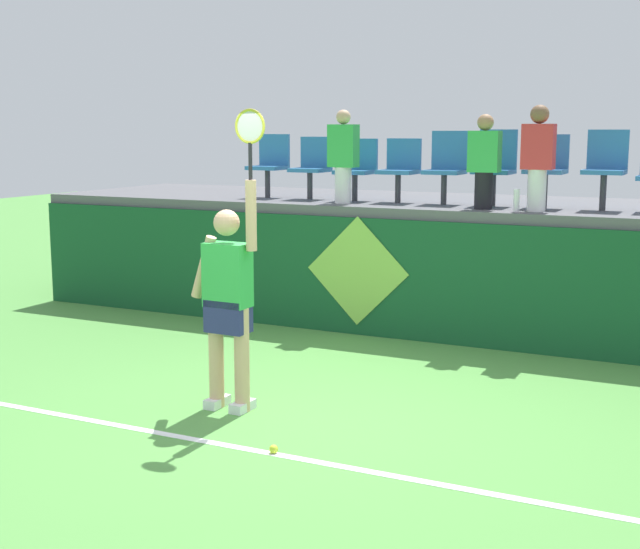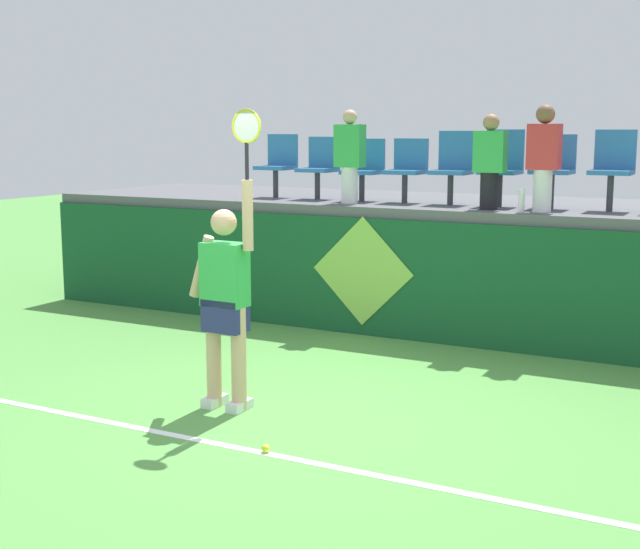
{
  "view_description": "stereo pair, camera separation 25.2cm",
  "coord_description": "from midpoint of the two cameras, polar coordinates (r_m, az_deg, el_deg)",
  "views": [
    {
      "loc": [
        3.24,
        -6.22,
        2.38
      ],
      "look_at": [
        -0.32,
        1.07,
        1.03
      ],
      "focal_mm": 49.24,
      "sensor_mm": 36.0,
      "label": 1
    },
    {
      "loc": [
        3.47,
        -6.1,
        2.38
      ],
      "look_at": [
        -0.32,
        1.07,
        1.03
      ],
      "focal_mm": 49.24,
      "sensor_mm": 36.0,
      "label": 2
    }
  ],
  "objects": [
    {
      "name": "stadium_chair_0",
      "position": [
        11.56,
        -3.88,
        7.29
      ],
      "size": [
        0.44,
        0.42,
        0.82
      ],
      "color": "#38383D",
      "rests_on": "spectator_platform"
    },
    {
      "name": "tennis_player",
      "position": [
        7.43,
        -6.93,
        -1.5
      ],
      "size": [
        0.75,
        0.27,
        2.54
      ],
      "color": "white",
      "rests_on": "ground_plane"
    },
    {
      "name": "stadium_chair_5",
      "position": [
        10.41,
        10.65,
        7.07
      ],
      "size": [
        0.44,
        0.42,
        0.88
      ],
      "color": "#38383D",
      "rests_on": "spectator_platform"
    },
    {
      "name": "stadium_chair_2",
      "position": [
        11.0,
        1.78,
        7.03
      ],
      "size": [
        0.44,
        0.42,
        0.77
      ],
      "color": "#38383D",
      "rests_on": "spectator_platform"
    },
    {
      "name": "tennis_ball",
      "position": [
        6.64,
        -4.14,
        -11.25
      ],
      "size": [
        0.07,
        0.07,
        0.07
      ],
      "primitive_type": "sphere",
      "color": "#D1E533",
      "rests_on": "ground_plane"
    },
    {
      "name": "wall_signage_mount",
      "position": [
        10.28,
        1.71,
        -3.91
      ],
      "size": [
        1.27,
        0.01,
        1.39
      ],
      "color": "#144C28",
      "rests_on": "ground_plane"
    },
    {
      "name": "stadium_chair_3",
      "position": [
        10.77,
        4.57,
        7.0
      ],
      "size": [
        0.44,
        0.42,
        0.77
      ],
      "color": "#38383D",
      "rests_on": "spectator_platform"
    },
    {
      "name": "spectator_1",
      "position": [
        9.8,
        13.27,
        7.53
      ],
      "size": [
        0.34,
        0.2,
        1.14
      ],
      "color": "white",
      "rests_on": "spectator_platform"
    },
    {
      "name": "ground_plane",
      "position": [
        7.4,
        -2.43,
        -9.28
      ],
      "size": [
        40.0,
        40.0,
        0.0
      ],
      "primitive_type": "plane",
      "color": "#519342"
    },
    {
      "name": "court_baseline_stripe",
      "position": [
        6.74,
        -5.81,
        -11.23
      ],
      "size": [
        9.73,
        0.08,
        0.01
      ],
      "primitive_type": "cube",
      "color": "white",
      "rests_on": "ground_plane"
    },
    {
      "name": "stadium_chair_1",
      "position": [
        11.27,
        -1.14,
        7.16
      ],
      "size": [
        0.44,
        0.42,
        0.79
      ],
      "color": "#38383D",
      "rests_on": "spectator_platform"
    },
    {
      "name": "spectator_platform",
      "position": [
        11.07,
        8.34,
        4.44
      ],
      "size": [
        10.81,
        2.68,
        0.12
      ],
      "primitive_type": "cube",
      "color": "#56565B",
      "rests_on": "court_back_wall"
    },
    {
      "name": "court_back_wall",
      "position": [
        9.96,
        5.97,
        -0.39
      ],
      "size": [
        10.81,
        0.2,
        1.37
      ],
      "primitive_type": "cube",
      "color": "#144C28",
      "rests_on": "ground_plane"
    },
    {
      "name": "spectator_0",
      "position": [
        9.95,
        9.92,
        7.31
      ],
      "size": [
        0.34,
        0.2,
        1.05
      ],
      "color": "black",
      "rests_on": "spectator_platform"
    },
    {
      "name": "stadium_chair_7",
      "position": [
        10.15,
        17.39,
        6.82
      ],
      "size": [
        0.44,
        0.42,
        0.88
      ],
      "color": "#38383D",
      "rests_on": "spectator_platform"
    },
    {
      "name": "stadium_chair_4",
      "position": [
        10.58,
        7.54,
        7.11
      ],
      "size": [
        0.44,
        0.42,
        0.86
      ],
      "color": "#38383D",
      "rests_on": "spectator_platform"
    },
    {
      "name": "stadium_chair_6",
      "position": [
        10.26,
        13.83,
        6.87
      ],
      "size": [
        0.44,
        0.42,
        0.83
      ],
      "color": "#38383D",
      "rests_on": "spectator_platform"
    },
    {
      "name": "water_bottle",
      "position": [
        9.69,
        11.92,
        4.72
      ],
      "size": [
        0.07,
        0.07,
        0.25
      ],
      "primitive_type": "cylinder",
      "color": "white",
      "rests_on": "spectator_platform"
    },
    {
      "name": "spectator_2",
      "position": [
        10.61,
        0.84,
        7.76
      ],
      "size": [
        0.34,
        0.2,
        1.11
      ],
      "color": "white",
      "rests_on": "spectator_platform"
    }
  ]
}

